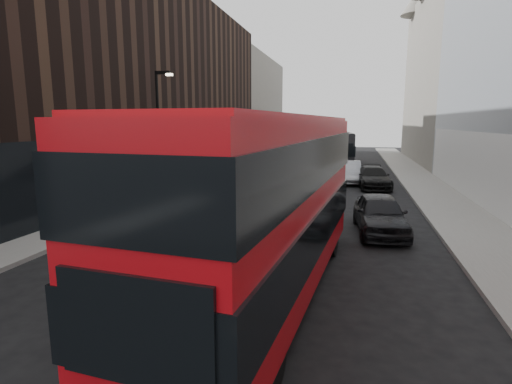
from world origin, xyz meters
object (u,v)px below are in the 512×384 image
Objects in this scene: red_bus at (269,199)px; car_c at (373,177)px; car_b at (349,172)px; street_lamp at (160,124)px; grey_bus at (340,147)px; car_a at (380,214)px.

car_c is at bearing 84.59° from red_bus.
red_bus is at bearing -97.61° from car_b.
street_lamp is 14.04m from car_c.
street_lamp is 1.44× the size of car_c.
car_b is (1.22, -14.39, -0.96)m from grey_bus.
grey_bus is at bearing 67.24° from street_lamp.
car_b is at bearing 90.78° from car_a.
street_lamp is 15.08m from red_bus.
car_a is (2.65, -27.72, -0.97)m from grey_bus.
street_lamp is 0.69× the size of grey_bus.
car_a is at bearing -86.90° from car_b.
grey_bus reaches higher than car_a.
car_a is 11.33m from car_c.
car_b is at bearing 90.11° from red_bus.
car_a is at bearing -97.05° from car_c.
red_bus is 20.09m from car_b.
street_lamp is 24.40m from grey_bus.
red_bus is 1.09× the size of grey_bus.
street_lamp is at bearing -160.06° from car_c.
car_b is 0.97× the size of car_c.
grey_bus is at bearing 94.04° from red_bus.
car_c is at bearing -54.37° from car_b.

